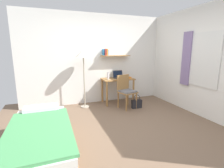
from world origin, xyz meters
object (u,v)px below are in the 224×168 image
object	(u,v)px
bed	(41,140)
handbag	(137,103)
book_stack	(127,77)
water_bottle	(108,76)
desk_chair	(126,90)
laptop	(118,76)
desk	(118,83)
standing_lamp	(83,56)

from	to	relation	value
bed	handbag	bearing A→B (deg)	29.62
book_stack	water_bottle	bearing A→B (deg)	-179.60
desk_chair	book_stack	size ratio (longest dim) A/B	4.00
laptop	water_bottle	xyz separation A→B (m)	(-0.37, -0.14, 0.05)
desk	desk_chair	world-z (taller)	desk_chair
handbag	standing_lamp	bearing A→B (deg)	156.55
desk_chair	handbag	xyz separation A→B (m)	(0.27, -0.14, -0.38)
water_bottle	handbag	size ratio (longest dim) A/B	0.55
desk	handbag	distance (m)	0.84
bed	laptop	world-z (taller)	laptop
desk	laptop	bearing A→B (deg)	58.52
water_bottle	book_stack	distance (m)	0.61
water_bottle	handbag	distance (m)	1.12
bed	standing_lamp	bearing A→B (deg)	61.25
standing_lamp	book_stack	world-z (taller)	standing_lamp
handbag	water_bottle	bearing A→B (deg)	137.37
bed	water_bottle	bearing A→B (deg)	47.81
standing_lamp	book_stack	xyz separation A→B (m)	(1.30, 0.01, -0.66)
desk	desk_chair	xyz separation A→B (m)	(0.04, -0.49, -0.09)
desk	water_bottle	bearing A→B (deg)	-169.78
bed	laptop	size ratio (longest dim) A/B	6.00
desk	laptop	distance (m)	0.23
standing_lamp	water_bottle	world-z (taller)	standing_lamp
bed	book_stack	world-z (taller)	book_stack
standing_lamp	desk	bearing A→B (deg)	3.55
laptop	water_bottle	world-z (taller)	laptop
desk_chair	laptop	bearing A→B (deg)	89.28
desk_chair	water_bottle	distance (m)	0.66
desk	book_stack	size ratio (longest dim) A/B	4.10
standing_lamp	bed	bearing A→B (deg)	-118.75
standing_lamp	water_bottle	xyz separation A→B (m)	(0.69, 0.01, -0.57)
laptop	handbag	bearing A→B (deg)	-70.18
standing_lamp	desk_chair	bearing A→B (deg)	-22.16
book_stack	desk	bearing A→B (deg)	169.40
standing_lamp	laptop	xyz separation A→B (m)	(1.06, 0.14, -0.62)
standing_lamp	water_bottle	bearing A→B (deg)	0.42
bed	desk	distance (m)	2.89
desk_chair	bed	bearing A→B (deg)	-144.71
desk_chair	standing_lamp	distance (m)	1.46
laptop	handbag	world-z (taller)	laptop
desk_chair	laptop	xyz separation A→B (m)	(0.01, 0.57, 0.30)
water_bottle	bed	bearing A→B (deg)	-132.19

